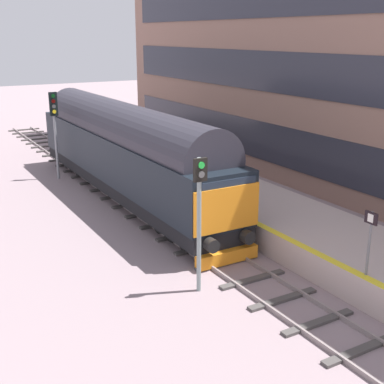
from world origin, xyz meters
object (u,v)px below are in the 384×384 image
signal_post_near (199,210)px  signal_post_mid (55,123)px  platform_number_sign (370,234)px  diesel_locomotive (124,149)px

signal_post_near → signal_post_mid: signal_post_mid is taller
platform_number_sign → signal_post_near: bearing=139.0°
signal_post_mid → platform_number_sign: size_ratio=2.46×
signal_post_near → signal_post_mid: (0.00, 15.38, 0.44)m
diesel_locomotive → signal_post_mid: 5.52m
signal_post_near → diesel_locomotive: bearing=79.6°
diesel_locomotive → signal_post_mid: bearing=110.0°
signal_post_near → platform_number_sign: signal_post_near is taller
diesel_locomotive → platform_number_sign: 13.62m
diesel_locomotive → signal_post_near: bearing=-100.4°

